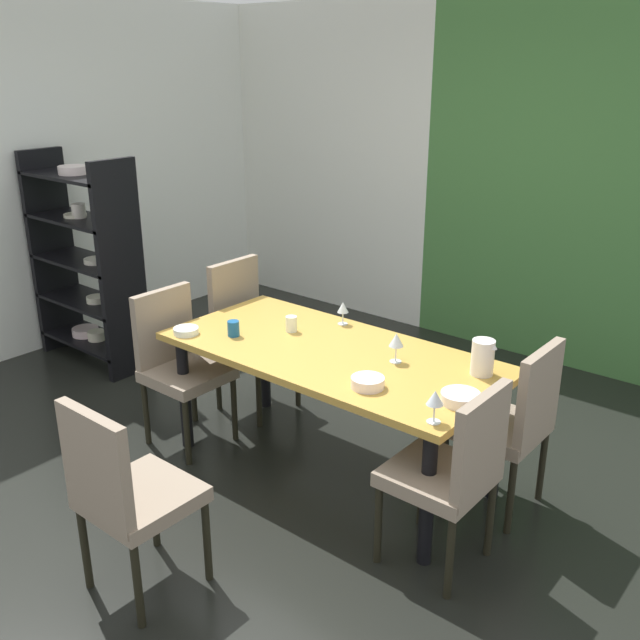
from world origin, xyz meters
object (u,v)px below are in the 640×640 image
object	(u,v)px
chair_right_near	(453,468)
chair_left_near	(178,359)
chair_head_near	(125,490)
serving_bowl_near_window	(186,331)
wine_glass_left	(343,308)
serving_bowl_right	(368,382)
dining_table	(331,364)
chair_right_far	(513,418)
pitcher_rear	(483,357)
serving_bowl_near_shelf	(460,398)
cup_center	(291,324)
wine_glass_south	(396,341)
cup_north	(233,329)
display_shelf	(85,261)
chair_left_far	(248,329)
wine_glass_corner	(435,399)

from	to	relation	value
chair_right_near	chair_left_near	bearing A→B (deg)	90.00
chair_head_near	serving_bowl_near_window	distance (m)	1.28
wine_glass_left	serving_bowl_right	size ratio (longest dim) A/B	0.86
dining_table	chair_right_far	world-z (taller)	chair_right_far
chair_head_near	pitcher_rear	world-z (taller)	chair_head_near
dining_table	chair_head_near	size ratio (longest dim) A/B	2.00
chair_right_far	chair_right_near	size ratio (longest dim) A/B	1.01
dining_table	chair_left_near	world-z (taller)	chair_left_near
serving_bowl_right	serving_bowl_near_shelf	distance (m)	0.45
chair_left_near	serving_bowl_near_shelf	distance (m)	1.83
serving_bowl_near_shelf	cup_center	world-z (taller)	cup_center
dining_table	serving_bowl_right	size ratio (longest dim) A/B	11.57
dining_table	wine_glass_south	world-z (taller)	wine_glass_south
serving_bowl_right	cup_north	size ratio (longest dim) A/B	1.82
chair_left_near	chair_right_far	size ratio (longest dim) A/B	1.01
chair_right_near	wine_glass_left	xyz separation A→B (m)	(-1.14, 0.66, 0.33)
wine_glass_left	wine_glass_south	bearing A→B (deg)	-25.50
dining_table	cup_north	size ratio (longest dim) A/B	21.12
wine_glass_left	cup_north	distance (m)	0.66
chair_head_near	wine_glass_south	world-z (taller)	chair_head_near
wine_glass_left	pitcher_rear	bearing A→B (deg)	-6.85
serving_bowl_near_window	serving_bowl_near_shelf	bearing A→B (deg)	8.10
chair_left_near	chair_right_near	bearing A→B (deg)	90.00
display_shelf	chair_left_far	bearing A→B (deg)	8.60
chair_right_far	serving_bowl_right	xyz separation A→B (m)	(-0.52, -0.55, 0.25)
dining_table	wine_glass_corner	xyz separation A→B (m)	(0.86, -0.35, 0.20)
wine_glass_south	cup_north	bearing A→B (deg)	-162.97
chair_right_far	wine_glass_corner	bearing A→B (deg)	172.37
wine_glass_south	pitcher_rear	bearing A→B (deg)	19.41
dining_table	cup_north	xyz separation A→B (m)	(-0.56, -0.19, 0.13)
pitcher_rear	serving_bowl_right	bearing A→B (deg)	-125.80
wine_glass_south	cup_north	size ratio (longest dim) A/B	1.79
chair_left_far	chair_right_near	xyz separation A→B (m)	(1.90, -0.60, -0.02)
chair_left_near	wine_glass_left	world-z (taller)	chair_left_near
serving_bowl_right	serving_bowl_near_shelf	bearing A→B (deg)	18.30
chair_left_near	pitcher_rear	distance (m)	1.84
chair_right_near	serving_bowl_near_window	size ratio (longest dim) A/B	6.41
display_shelf	serving_bowl_near_window	size ratio (longest dim) A/B	11.04
wine_glass_corner	pitcher_rear	xyz separation A→B (m)	(-0.08, 0.59, -0.02)
wine_glass_south	serving_bowl_near_shelf	world-z (taller)	wine_glass_south
serving_bowl_near_window	cup_center	world-z (taller)	cup_center
serving_bowl_right	display_shelf	bearing A→B (deg)	173.55
display_shelf	chair_right_far	bearing A→B (deg)	3.81
cup_north	wine_glass_corner	bearing A→B (deg)	-6.39
serving_bowl_right	pitcher_rear	xyz separation A→B (m)	(0.35, 0.49, 0.07)
chair_left_far	wine_glass_left	xyz separation A→B (m)	(0.76, 0.06, 0.30)
chair_right_near	serving_bowl_right	world-z (taller)	chair_right_near
display_shelf	wine_glass_corner	size ratio (longest dim) A/B	10.52
wine_glass_south	wine_glass_corner	bearing A→B (deg)	-41.65
wine_glass_south	chair_right_far	bearing A→B (deg)	19.64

